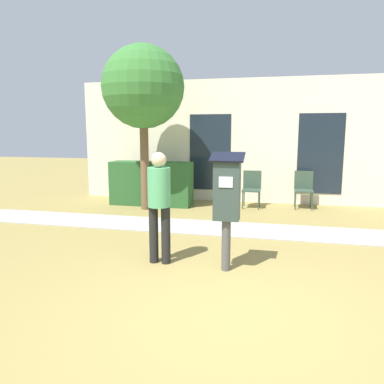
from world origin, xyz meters
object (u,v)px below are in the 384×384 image
Objects in this scene: outdoor_chair_middle at (304,186)px; outdoor_chair_left at (252,186)px; parking_meter at (227,196)px; person_standing at (159,199)px.

outdoor_chair_left is at bearing 165.62° from outdoor_chair_middle.
parking_meter is at bearing -73.03° from outdoor_chair_left.
parking_meter reaches higher than outdoor_chair_left.
person_standing is (-0.96, 0.08, -0.09)m from parking_meter.
person_standing reaches higher than outdoor_chair_left.
parking_meter is at bearing -129.08° from outdoor_chair_middle.
parking_meter is at bearing -38.00° from person_standing.
outdoor_chair_middle is (2.21, 4.50, -0.40)m from person_standing.
person_standing is 1.76× the size of outdoor_chair_middle.
outdoor_chair_middle is (1.25, 4.58, -0.49)m from parking_meter.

